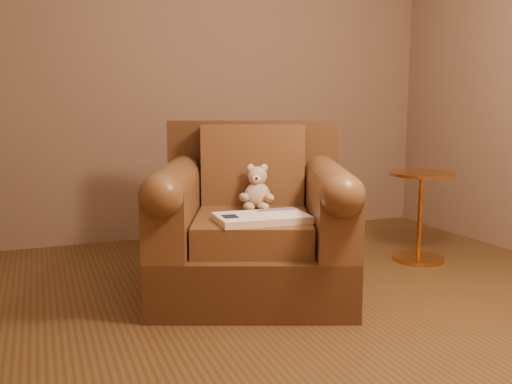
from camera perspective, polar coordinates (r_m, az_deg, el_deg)
name	(u,v)px	position (r m, az deg, el deg)	size (l,w,h in m)	color
floor	(312,313)	(3.14, 5.62, -11.91)	(4.00, 4.00, 0.00)	#53391C
armchair	(253,227)	(3.39, -0.34, -3.48)	(1.41, 1.38, 1.00)	#472C17
teddy_bear	(257,192)	(3.45, 0.11, 0.02)	(0.20, 0.23, 0.28)	tan
guidebook	(262,218)	(3.09, 0.58, -2.61)	(0.51, 0.32, 0.04)	beige
side_table	(420,213)	(4.19, 16.09, -2.08)	(0.45, 0.45, 0.63)	#D4893A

